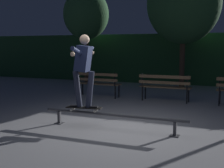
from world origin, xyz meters
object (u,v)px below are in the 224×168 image
grind_rail (113,117)px  tree_behind_benches (184,4)px  skateboarder (84,65)px  tree_far_left (86,15)px  park_bench_left_center (165,85)px  park_bench_leftmost (97,82)px  skateboard (84,108)px

grind_rail → tree_behind_benches: 7.65m
skateboarder → tree_far_left: tree_far_left is taller
tree_behind_benches → grind_rail: bearing=-92.8°
skateboarder → park_bench_left_center: size_ratio=0.97×
tree_far_left → tree_behind_benches: bearing=-0.9°
grind_rail → tree_behind_benches: size_ratio=0.62×
skateboarder → park_bench_leftmost: (-1.32, 3.55, -0.81)m
grind_rail → tree_behind_benches: bearing=87.2°
grind_rail → park_bench_left_center: 3.58m
park_bench_leftmost → park_bench_left_center: bearing=0.0°
tree_behind_benches → tree_far_left: 4.46m
park_bench_left_center → park_bench_leftmost: bearing=180.0°
tree_behind_benches → tree_far_left: size_ratio=1.17×
tree_far_left → skateboard: bearing=-63.8°
skateboarder → park_bench_leftmost: size_ratio=0.97×
skateboard → park_bench_left_center: size_ratio=0.50×
tree_behind_benches → tree_far_left: (-4.46, 0.07, -0.27)m
skateboard → park_bench_left_center: 3.70m
skateboarder → tree_far_left: bearing=116.2°
park_bench_leftmost → tree_behind_benches: 5.04m
park_bench_left_center → skateboarder: bearing=-105.9°
grind_rail → park_bench_leftmost: 4.08m
skateboard → tree_behind_benches: tree_behind_benches is taller
park_bench_leftmost → park_bench_left_center: size_ratio=1.00×
skateboard → tree_far_left: size_ratio=0.18×
park_bench_left_center → tree_far_left: size_ratio=0.37×
park_bench_left_center → tree_behind_benches: tree_behind_benches is taller
tree_far_left → park_bench_leftmost: bearing=-58.3°
park_bench_leftmost → tree_far_left: 4.86m
tree_behind_benches → skateboarder: bearing=-98.2°
skateboard → park_bench_left_center: (1.01, 3.55, 0.13)m
skateboarder → park_bench_left_center: bearing=74.1°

